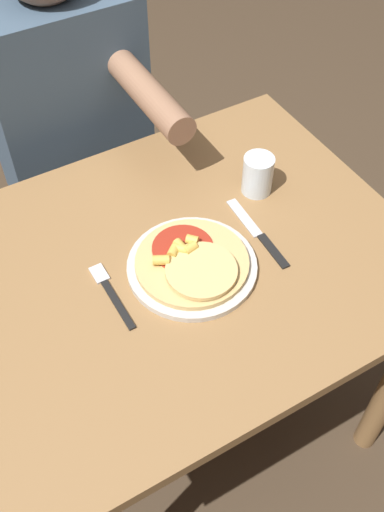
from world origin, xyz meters
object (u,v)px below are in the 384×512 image
Objects in this scene: pizza at (193,263)px; plate at (192,267)px; dining_table at (176,297)px; person_diner at (71,115)px; fork at (110,292)px; drinking_glass at (258,175)px; knife at (258,234)px.

plate is at bearing 76.56° from pizza.
dining_table is 0.60m from person_diner.
person_diner is (-0.01, 0.63, -0.03)m from plate.
pizza is 1.31× the size of fork.
dining_table is 0.14m from plate.
plate is 0.63m from person_diner.
drinking_glass is at bearing 27.80° from plate.
dining_table is 0.81× the size of person_diner.
knife is at bearing -2.97° from fork.
drinking_glass is at bearing 13.54° from fork.
fork is 0.43m from drinking_glass.
plate is 0.22× the size of person_diner.
person_diner is (-0.25, 0.51, -0.07)m from drinking_glass.
pizza is at bearing -89.56° from person_diner.
fork is at bearing -166.46° from drinking_glass.
plate is at bearing -62.45° from dining_table.
knife is 0.65m from person_diner.
person_diner reaches higher than knife.
drinking_glass reaches higher than pizza.
drinking_glass is (0.24, 0.13, 0.04)m from plate.
drinking_glass reaches higher than plate.
pizza is at bearing -103.44° from plate.
dining_table is 0.20m from fork.
person_diner is (-0.00, 0.64, -0.05)m from pizza.
fork is at bearing -105.12° from person_diner.
person_diner reaches higher than drinking_glass.
pizza is at bearing -151.54° from drinking_glass.
fork is 0.14× the size of person_diner.
dining_table is 0.33m from drinking_glass.
plate is at bearing -89.46° from person_diner.
dining_table is at bearing 117.55° from plate.
person_diner is at bearing 88.69° from dining_table.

